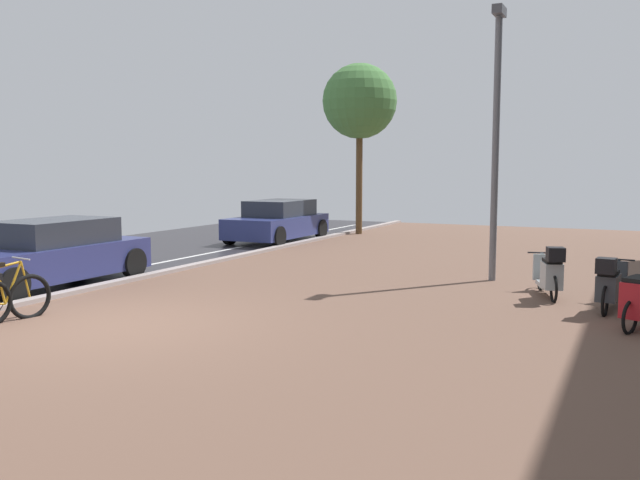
% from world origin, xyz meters
% --- Properties ---
extents(ground, '(21.00, 40.00, 0.13)m').
position_xyz_m(ground, '(1.43, 0.00, -0.02)').
color(ground, '#2C2A2E').
extents(bicycle_foreground, '(0.75, 1.34, 1.08)m').
position_xyz_m(bicycle_foreground, '(-1.60, -0.45, 0.39)').
color(bicycle_foreground, black).
rests_on(bicycle_foreground, ground).
extents(scooter_mid, '(0.80, 1.63, 0.98)m').
position_xyz_m(scooter_mid, '(5.54, 5.03, 0.44)').
color(scooter_mid, black).
rests_on(scooter_mid, ground).
extents(scooter_far, '(0.55, 1.83, 0.94)m').
position_xyz_m(scooter_far, '(6.55, 4.29, 0.42)').
color(scooter_far, black).
rests_on(scooter_far, ground).
extents(parked_car_near, '(1.82, 4.08, 1.29)m').
position_xyz_m(parked_car_near, '(-3.49, 2.15, 0.62)').
color(parked_car_near, navy).
rests_on(parked_car_near, ground).
extents(parked_car_far, '(1.89, 3.93, 1.29)m').
position_xyz_m(parked_car_far, '(-3.42, 11.22, 0.62)').
color(parked_car_far, navy).
rests_on(parked_car_far, ground).
extents(lamp_post, '(0.20, 0.52, 5.48)m').
position_xyz_m(lamp_post, '(4.25, 6.49, 3.06)').
color(lamp_post, slate).
rests_on(lamp_post, ground).
extents(street_tree, '(2.59, 2.59, 5.91)m').
position_xyz_m(street_tree, '(-2.00, 14.54, 4.59)').
color(street_tree, brown).
rests_on(street_tree, ground).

